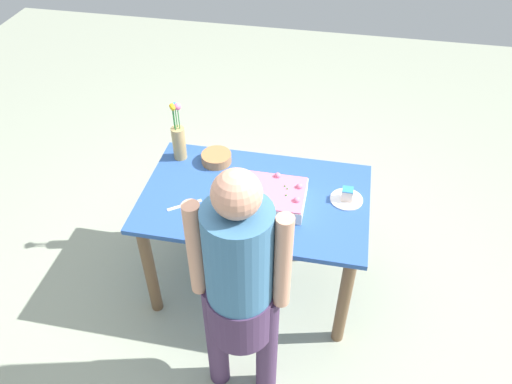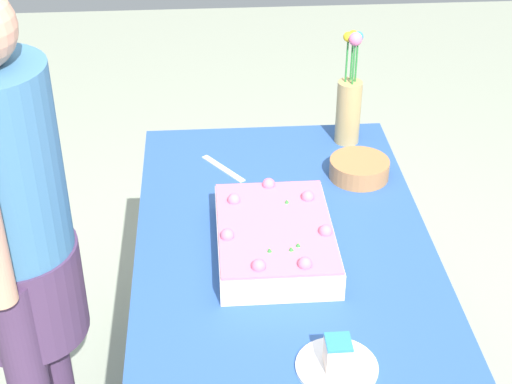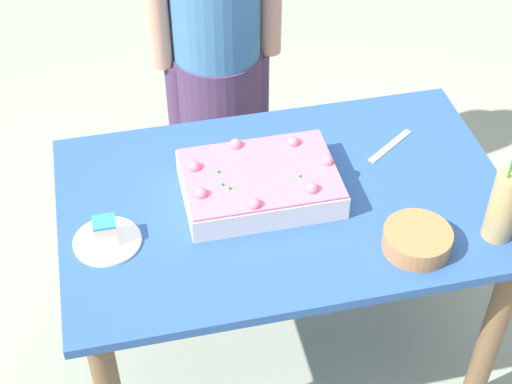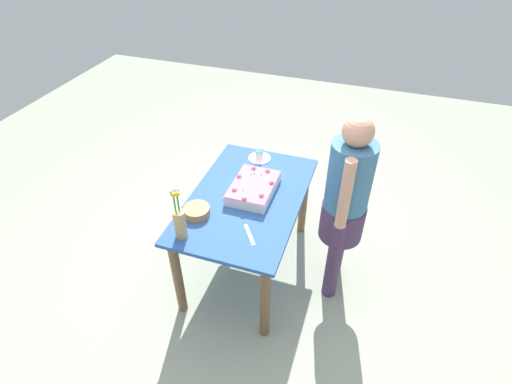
# 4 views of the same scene
# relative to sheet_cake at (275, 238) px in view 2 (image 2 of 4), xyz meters

# --- Properties ---
(dining_table) EXTENTS (1.28, 0.80, 0.75)m
(dining_table) POSITION_rel_sheet_cake_xyz_m (0.07, -0.03, -0.18)
(dining_table) COLOR #2C549B
(dining_table) RESTS_ON ground_plane
(sheet_cake) EXTENTS (0.43, 0.30, 0.11)m
(sheet_cake) POSITION_rel_sheet_cake_xyz_m (0.00, 0.00, 0.00)
(sheet_cake) COLOR silver
(sheet_cake) RESTS_ON dining_table
(serving_plate_with_slice) EXTENTS (0.18, 0.18, 0.08)m
(serving_plate_with_slice) POSITION_rel_sheet_cake_xyz_m (-0.44, -0.10, -0.02)
(serving_plate_with_slice) COLOR white
(serving_plate_with_slice) RESTS_ON dining_table
(cake_knife) EXTENTS (0.17, 0.13, 0.00)m
(cake_knife) POSITION_rel_sheet_cake_xyz_m (0.43, 0.12, -0.04)
(cake_knife) COLOR silver
(cake_knife) RESTS_ON dining_table
(flower_vase) EXTENTS (0.08, 0.08, 0.38)m
(flower_vase) POSITION_rel_sheet_cake_xyz_m (0.59, -0.29, 0.09)
(flower_vase) COLOR tan
(flower_vase) RESTS_ON dining_table
(fruit_bowl) EXTENTS (0.18, 0.18, 0.06)m
(fruit_bowl) POSITION_rel_sheet_cake_xyz_m (0.36, -0.29, -0.01)
(fruit_bowl) COLOR #AE7444
(fruit_bowl) RESTS_ON dining_table
(person_standing) EXTENTS (0.45, 0.31, 1.49)m
(person_standing) POSITION_rel_sheet_cake_xyz_m (-0.00, 0.67, 0.06)
(person_standing) COLOR #483053
(person_standing) RESTS_ON ground_plane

